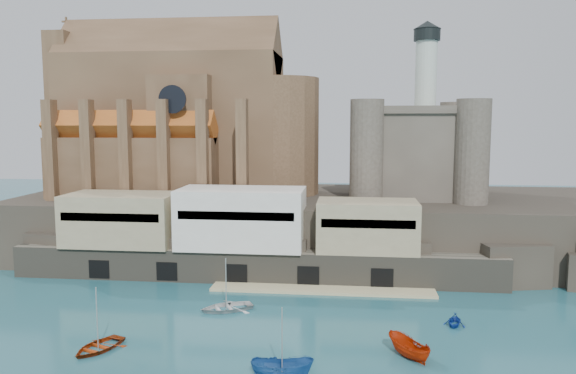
{
  "coord_description": "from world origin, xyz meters",
  "views": [
    {
      "loc": [
        5.61,
        -55.19,
        22.72
      ],
      "look_at": [
        -4.21,
        32.0,
        12.31
      ],
      "focal_mm": 35.0,
      "sensor_mm": 36.0,
      "label": 1
    }
  ],
  "objects": [
    {
      "name": "ground",
      "position": [
        0.0,
        0.0,
        0.0
      ],
      "size": [
        300.0,
        300.0,
        0.0
      ],
      "primitive_type": "plane",
      "color": "#1B505B",
      "rests_on": "ground"
    },
    {
      "name": "promontory",
      "position": [
        -0.19,
        39.37,
        4.92
      ],
      "size": [
        100.0,
        36.0,
        10.0
      ],
      "color": "black",
      "rests_on": "ground"
    },
    {
      "name": "quay",
      "position": [
        -10.19,
        23.07,
        6.07
      ],
      "size": [
        70.0,
        12.0,
        13.05
      ],
      "color": "#5D584B",
      "rests_on": "ground"
    },
    {
      "name": "church",
      "position": [
        -24.13,
        41.85,
        22.13
      ],
      "size": [
        47.0,
        25.93,
        30.51
      ],
      "color": "brown",
      "rests_on": "promontory"
    },
    {
      "name": "castle_keep",
      "position": [
        16.08,
        41.08,
        18.31
      ],
      "size": [
        21.2,
        21.2,
        29.3
      ],
      "color": "#4B453B",
      "rests_on": "promontory"
    },
    {
      "name": "boat_0",
      "position": [
        -19.24,
        -3.97,
        0.0
      ],
      "size": [
        4.35,
        2.67,
        5.88
      ],
      "primitive_type": "imported",
      "rotation": [
        0.0,
        0.0,
        5.91
      ],
      "color": "#902C09",
      "rests_on": "ground"
    },
    {
      "name": "boat_5",
      "position": [
        11.35,
        -2.2,
        0.0
      ],
      "size": [
        2.94,
        2.95,
        5.55
      ],
      "primitive_type": "imported",
      "rotation": [
        0.0,
        0.0,
        3.74
      ],
      "color": "#B32805",
      "rests_on": "ground"
    },
    {
      "name": "boat_6",
      "position": [
        -9.12,
        9.0,
        0.0
      ],
      "size": [
        3.36,
        4.66,
        6.42
      ],
      "primitive_type": "imported",
      "rotation": [
        0.0,
        0.0,
        5.21
      ],
      "color": "silver",
      "rests_on": "ground"
    },
    {
      "name": "boat_7",
      "position": [
        17.34,
        6.86,
        0.0
      ],
      "size": [
        3.27,
        2.53,
        3.34
      ],
      "primitive_type": "imported",
      "rotation": [
        0.0,
        0.0,
        5.98
      ],
      "color": "navy",
      "rests_on": "ground"
    }
  ]
}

